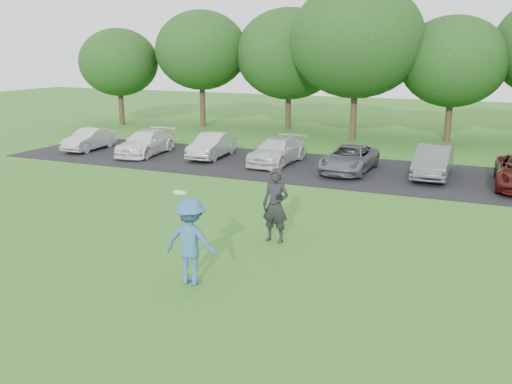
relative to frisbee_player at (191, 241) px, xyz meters
The scene contains 6 objects.
ground 0.98m from the frisbee_player, 63.42° to the right, with size 100.00×100.00×0.00m, color #33691E.
parking_lot 12.94m from the frisbee_player, 89.79° to the left, with size 32.00×6.50×0.03m, color black.
frisbee_player is the anchor object (origin of this frame).
camera_bystander 3.42m from the frisbee_player, 79.29° to the left, with size 0.75×0.50×2.01m.
parked_cars 13.04m from the frisbee_player, 81.49° to the left, with size 28.50×4.89×1.26m.
tree_row 23.06m from the frisbee_player, 86.07° to the left, with size 42.39×9.85×8.64m.
Camera 1 is at (6.04, -10.12, 5.07)m, focal length 40.00 mm.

